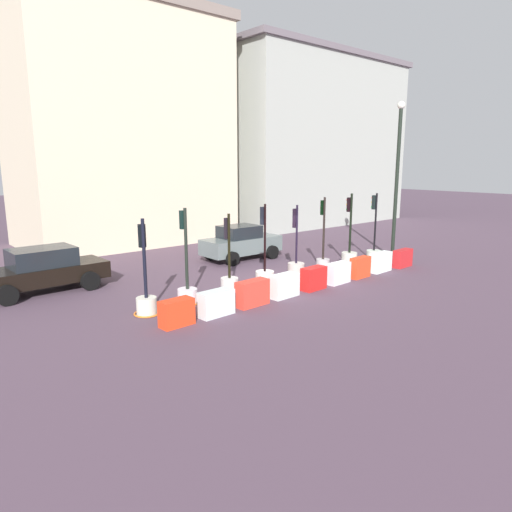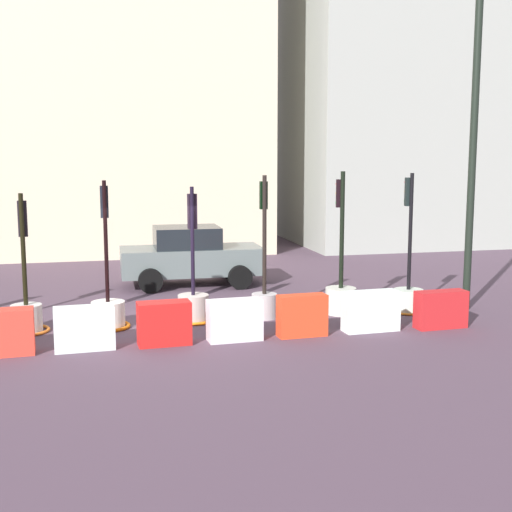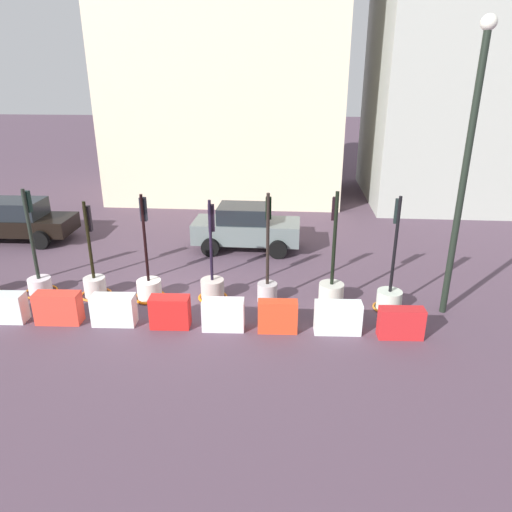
# 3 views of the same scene
# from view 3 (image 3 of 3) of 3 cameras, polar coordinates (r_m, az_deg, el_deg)

# --- Properties ---
(ground_plane) EXTENTS (120.00, 120.00, 0.00)m
(ground_plane) POSITION_cam_3_polar(r_m,az_deg,el_deg) (13.50, -9.25, -5.81)
(ground_plane) COLOR #513D4C
(traffic_light_1) EXTENTS (0.93, 0.93, 3.12)m
(traffic_light_1) POSITION_cam_3_polar(r_m,az_deg,el_deg) (15.21, -24.73, -2.19)
(traffic_light_1) COLOR silver
(traffic_light_1) RESTS_ON ground_plane
(traffic_light_2) EXTENTS (0.90, 0.90, 2.83)m
(traffic_light_2) POSITION_cam_3_polar(r_m,az_deg,el_deg) (14.44, -18.89, -2.82)
(traffic_light_2) COLOR silver
(traffic_light_2) RESTS_ON ground_plane
(traffic_light_3) EXTENTS (0.90, 0.90, 3.07)m
(traffic_light_3) POSITION_cam_3_polar(r_m,az_deg,el_deg) (13.86, -12.76, -3.36)
(traffic_light_3) COLOR silver
(traffic_light_3) RESTS_ON ground_plane
(traffic_light_4) EXTENTS (0.84, 0.84, 2.91)m
(traffic_light_4) POSITION_cam_3_polar(r_m,az_deg,el_deg) (13.55, -5.27, -3.33)
(traffic_light_4) COLOR #B5A79F
(traffic_light_4) RESTS_ON ground_plane
(traffic_light_5) EXTENTS (0.56, 0.56, 3.14)m
(traffic_light_5) POSITION_cam_3_polar(r_m,az_deg,el_deg) (13.29, 1.38, -3.09)
(traffic_light_5) COLOR #B2A9AC
(traffic_light_5) RESTS_ON ground_plane
(traffic_light_6) EXTENTS (0.70, 0.70, 3.22)m
(traffic_light_6) POSITION_cam_3_polar(r_m,az_deg,el_deg) (13.36, 9.08, -3.52)
(traffic_light_6) COLOR beige
(traffic_light_6) RESTS_ON ground_plane
(traffic_light_7) EXTENTS (0.85, 0.85, 3.17)m
(traffic_light_7) POSITION_cam_3_polar(r_m,az_deg,el_deg) (13.44, 15.81, -4.32)
(traffic_light_7) COLOR beige
(traffic_light_7) RESTS_ON ground_plane
(construction_barrier_1) EXTENTS (1.14, 0.51, 0.78)m
(construction_barrier_1) POSITION_cam_3_polar(r_m,az_deg,el_deg) (13.98, -28.12, -5.49)
(construction_barrier_1) COLOR silver
(construction_barrier_1) RESTS_ON ground_plane
(construction_barrier_2) EXTENTS (1.17, 0.51, 0.84)m
(construction_barrier_2) POSITION_cam_3_polar(r_m,az_deg,el_deg) (13.28, -22.71, -5.78)
(construction_barrier_2) COLOR red
(construction_barrier_2) RESTS_ON ground_plane
(construction_barrier_3) EXTENTS (1.11, 0.52, 0.80)m
(construction_barrier_3) POSITION_cam_3_polar(r_m,az_deg,el_deg) (12.73, -16.74, -6.23)
(construction_barrier_3) COLOR silver
(construction_barrier_3) RESTS_ON ground_plane
(construction_barrier_4) EXTENTS (1.02, 0.50, 0.83)m
(construction_barrier_4) POSITION_cam_3_polar(r_m,az_deg,el_deg) (12.27, -10.31, -6.65)
(construction_barrier_4) COLOR red
(construction_barrier_4) RESTS_ON ground_plane
(construction_barrier_5) EXTENTS (1.07, 0.51, 0.80)m
(construction_barrier_5) POSITION_cam_3_polar(r_m,az_deg,el_deg) (12.01, -3.96, -7.06)
(construction_barrier_5) COLOR silver
(construction_barrier_5) RESTS_ON ground_plane
(construction_barrier_6) EXTENTS (1.00, 0.41, 0.84)m
(construction_barrier_6) POSITION_cam_3_polar(r_m,az_deg,el_deg) (11.87, 2.62, -7.28)
(construction_barrier_6) COLOR #EA3F1F
(construction_barrier_6) RESTS_ON ground_plane
(construction_barrier_7) EXTENTS (1.17, 0.47, 0.83)m
(construction_barrier_7) POSITION_cam_3_polar(r_m,az_deg,el_deg) (11.99, 9.83, -7.32)
(construction_barrier_7) COLOR white
(construction_barrier_7) RESTS_ON ground_plane
(construction_barrier_8) EXTENTS (1.10, 0.43, 0.78)m
(construction_barrier_8) POSITION_cam_3_polar(r_m,az_deg,el_deg) (12.15, 17.06, -7.73)
(construction_barrier_8) COLOR red
(construction_barrier_8) RESTS_ON ground_plane
(car_grey_saloon) EXTENTS (3.87, 2.04, 1.63)m
(car_grey_saloon) POSITION_cam_3_polar(r_m,az_deg,el_deg) (17.24, -1.22, 3.45)
(car_grey_saloon) COLOR slate
(car_grey_saloon) RESTS_ON ground_plane
(car_black_sedan) EXTENTS (4.48, 2.15, 1.59)m
(car_black_sedan) POSITION_cam_3_polar(r_m,az_deg,el_deg) (20.33, -27.05, 3.85)
(car_black_sedan) COLOR black
(car_black_sedan) RESTS_ON ground_plane
(building_main_facade) EXTENTS (11.70, 6.91, 12.90)m
(building_main_facade) POSITION_cam_3_polar(r_m,az_deg,el_deg) (24.96, -3.62, 22.16)
(building_main_facade) COLOR beige
(building_main_facade) RESTS_ON ground_plane
(street_lamp_post) EXTENTS (0.36, 0.36, 7.28)m
(street_lamp_post) POSITION_cam_3_polar(r_m,az_deg,el_deg) (12.68, 24.07, 10.68)
(street_lamp_post) COLOR black
(street_lamp_post) RESTS_ON ground_plane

